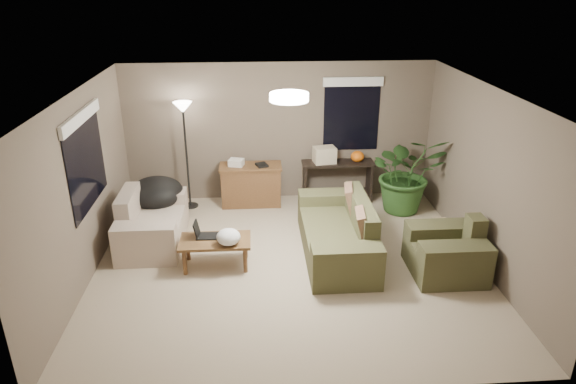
{
  "coord_description": "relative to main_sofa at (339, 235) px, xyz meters",
  "views": [
    {
      "loc": [
        -0.46,
        -6.43,
        3.86
      ],
      "look_at": [
        0.0,
        0.2,
        1.05
      ],
      "focal_mm": 32.0,
      "sensor_mm": 36.0,
      "label": 1
    }
  ],
  "objects": [
    {
      "name": "room_shell",
      "position": [
        -0.77,
        -0.3,
        0.96
      ],
      "size": [
        5.5,
        5.5,
        5.5
      ],
      "color": "tan",
      "rests_on": "ground"
    },
    {
      "name": "main_sofa",
      "position": [
        0.0,
        0.0,
        0.0
      ],
      "size": [
        0.95,
        2.2,
        0.85
      ],
      "color": "#48492C",
      "rests_on": "ground"
    },
    {
      "name": "throw_pillows",
      "position": [
        0.26,
        0.0,
        0.36
      ],
      "size": [
        0.3,
        1.38,
        0.47
      ],
      "color": "#8C7251",
      "rests_on": "main_sofa"
    },
    {
      "name": "loveseat",
      "position": [
        -2.86,
        0.52,
        0.0
      ],
      "size": [
        0.9,
        1.6,
        0.85
      ],
      "color": "beige",
      "rests_on": "ground"
    },
    {
      "name": "armchair",
      "position": [
        1.41,
        -0.66,
        0.0
      ],
      "size": [
        0.95,
        1.0,
        0.85
      ],
      "color": "brown",
      "rests_on": "ground"
    },
    {
      "name": "coffee_table",
      "position": [
        -1.81,
        -0.27,
        0.06
      ],
      "size": [
        1.0,
        0.55,
        0.42
      ],
      "color": "brown",
      "rests_on": "ground"
    },
    {
      "name": "laptop",
      "position": [
        -1.98,
        -0.17,
        0.19
      ],
      "size": [
        0.37,
        0.24,
        0.24
      ],
      "color": "black",
      "rests_on": "coffee_table"
    },
    {
      "name": "plastic_bag",
      "position": [
        -1.61,
        -0.42,
        0.24
      ],
      "size": [
        0.4,
        0.38,
        0.23
      ],
      "primitive_type": "ellipsoid",
      "rotation": [
        0.0,
        0.0,
        0.28
      ],
      "color": "white",
      "rests_on": "coffee_table"
    },
    {
      "name": "desk",
      "position": [
        -1.3,
        1.87,
        0.08
      ],
      "size": [
        1.1,
        0.5,
        0.75
      ],
      "color": "brown",
      "rests_on": "ground"
    },
    {
      "name": "desk_papers",
      "position": [
        -1.46,
        1.86,
        0.51
      ],
      "size": [
        0.72,
        0.31,
        0.12
      ],
      "color": "silver",
      "rests_on": "desk"
    },
    {
      "name": "console_table",
      "position": [
        0.28,
        1.93,
        0.14
      ],
      "size": [
        1.3,
        0.4,
        0.75
      ],
      "color": "black",
      "rests_on": "ground"
    },
    {
      "name": "pumpkin",
      "position": [
        0.63,
        1.93,
        0.55
      ],
      "size": [
        0.26,
        0.26,
        0.2
      ],
      "primitive_type": "ellipsoid",
      "rotation": [
        0.0,
        0.0,
        -0.09
      ],
      "color": "orange",
      "rests_on": "console_table"
    },
    {
      "name": "cardboard_box",
      "position": [
        0.03,
        1.93,
        0.6
      ],
      "size": [
        0.42,
        0.34,
        0.29
      ],
      "primitive_type": "cube",
      "rotation": [
        0.0,
        0.0,
        0.16
      ],
      "color": "beige",
      "rests_on": "console_table"
    },
    {
      "name": "papasan_chair",
      "position": [
        -2.87,
        1.21,
        0.17
      ],
      "size": [
        1.03,
        1.03,
        0.8
      ],
      "color": "black",
      "rests_on": "ground"
    },
    {
      "name": "floor_lamp",
      "position": [
        -2.41,
        1.85,
        1.3
      ],
      "size": [
        0.32,
        0.32,
        1.91
      ],
      "color": "black",
      "rests_on": "ground"
    },
    {
      "name": "ceiling_fixture",
      "position": [
        -0.77,
        -0.3,
        2.15
      ],
      "size": [
        0.5,
        0.5,
        0.1
      ],
      "primitive_type": "cylinder",
      "color": "white",
      "rests_on": "room_shell"
    },
    {
      "name": "houseplant",
      "position": [
        1.4,
        1.43,
        0.26
      ],
      "size": [
        1.27,
        1.41,
        1.1
      ],
      "primitive_type": "imported",
      "color": "#2D5923",
      "rests_on": "ground"
    },
    {
      "name": "cat_scratching_post",
      "position": [
        1.52,
        -0.04,
        -0.08
      ],
      "size": [
        0.32,
        0.32,
        0.5
      ],
      "color": "tan",
      "rests_on": "ground"
    },
    {
      "name": "window_left",
      "position": [
        -3.5,
        0.0,
        1.49
      ],
      "size": [
        0.05,
        1.56,
        1.33
      ],
      "color": "black",
      "rests_on": "room_shell"
    },
    {
      "name": "window_back",
      "position": [
        0.53,
        2.18,
        1.49
      ],
      "size": [
        1.06,
        0.05,
        1.33
      ],
      "color": "black",
      "rests_on": "room_shell"
    }
  ]
}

